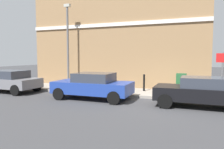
{
  "coord_description": "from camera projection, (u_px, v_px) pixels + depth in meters",
  "views": [
    {
      "loc": [
        -10.63,
        -1.15,
        2.26
      ],
      "look_at": [
        1.1,
        3.48,
        1.2
      ],
      "focal_mm": 34.3,
      "sensor_mm": 36.0,
      "label": 1
    }
  ],
  "objects": [
    {
      "name": "bollard_near_cabinet",
      "position": [
        144.0,
        82.0,
        13.11
      ],
      "size": [
        0.14,
        0.14,
        1.04
      ],
      "color": "black",
      "rests_on": "sidewalk"
    },
    {
      "name": "street_sign",
      "position": [
        222.0,
        69.0,
        10.38
      ],
      "size": [
        0.08,
        0.6,
        2.3
      ],
      "color": "#59595B",
      "rests_on": "sidewalk"
    },
    {
      "name": "utility_cabinet",
      "position": [
        181.0,
        84.0,
        12.22
      ],
      "size": [
        0.46,
        0.61,
        1.15
      ],
      "color": "#1E4C28",
      "rests_on": "sidewalk"
    },
    {
      "name": "corner_building",
      "position": [
        125.0,
        40.0,
        17.56
      ],
      "size": [
        6.2,
        12.8,
        7.2
      ],
      "color": "olive",
      "rests_on": "ground"
    },
    {
      "name": "car_blue",
      "position": [
        93.0,
        85.0,
        11.36
      ],
      "size": [
        2.0,
        4.18,
        1.4
      ],
      "rotation": [
        0.0,
        0.0,
        1.59
      ],
      "color": "navy",
      "rests_on": "ground"
    },
    {
      "name": "sidewalk",
      "position": [
        82.0,
        89.0,
        14.42
      ],
      "size": [
        2.6,
        30.0,
        0.15
      ],
      "primitive_type": "cube",
      "color": "gray",
      "rests_on": "ground"
    },
    {
      "name": "car_grey",
      "position": [
        7.0,
        81.0,
        13.68
      ],
      "size": [
        1.97,
        4.44,
        1.38
      ],
      "rotation": [
        0.0,
        0.0,
        1.57
      ],
      "color": "slate",
      "rests_on": "ground"
    },
    {
      "name": "lamppost",
      "position": [
        68.0,
        42.0,
        14.93
      ],
      "size": [
        0.2,
        0.44,
        5.72
      ],
      "color": "#59595B",
      "rests_on": "sidewalk"
    },
    {
      "name": "ground",
      "position": [
        170.0,
        103.0,
        10.47
      ],
      "size": [
        80.0,
        80.0,
        0.0
      ],
      "primitive_type": "plane",
      "color": "#38383A"
    },
    {
      "name": "car_black",
      "position": [
        203.0,
        92.0,
        9.47
      ],
      "size": [
        1.86,
        4.16,
        1.35
      ],
      "rotation": [
        0.0,
        0.0,
        1.58
      ],
      "color": "black",
      "rests_on": "ground"
    }
  ]
}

